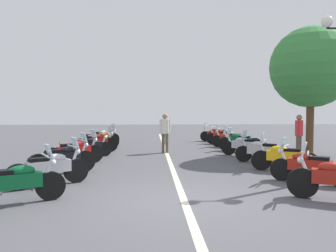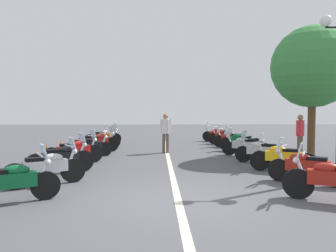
{
  "view_description": "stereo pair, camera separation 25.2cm",
  "coord_description": "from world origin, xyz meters",
  "px_view_note": "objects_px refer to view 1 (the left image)",
  "views": [
    {
      "loc": [
        -6.69,
        0.68,
        1.88
      ],
      "look_at": [
        6.63,
        0.0,
        1.28
      ],
      "focal_mm": 34.57,
      "sensor_mm": 36.0,
      "label": 1
    },
    {
      "loc": [
        -6.69,
        0.43,
        1.88
      ],
      "look_at": [
        6.63,
        0.0,
        1.28
      ],
      "focal_mm": 34.57,
      "sensor_mm": 36.0,
      "label": 2
    }
  ],
  "objects_px": {
    "motorcycle_right_row_2": "(284,157)",
    "traffic_cone_0": "(46,151)",
    "motorcycle_left_row_7": "(102,137)",
    "bystander_1": "(165,130)",
    "motorcycle_left_row_4": "(88,147)",
    "motorcycle_left_row_6": "(101,139)",
    "motorcycle_right_row_5": "(239,141)",
    "motorcycle_right_row_1": "(308,166)",
    "motorcycle_left_row_3": "(75,151)",
    "bystander_0": "(299,132)",
    "traffic_cone_1": "(60,147)",
    "motorcycle_left_row_0": "(14,182)",
    "motorcycle_right_row_6": "(231,139)",
    "motorcycle_right_row_3": "(262,151)",
    "motorcycle_left_row_5": "(96,142)",
    "motorcycle_right_row_8": "(216,134)",
    "motorcycle_left_row_2": "(63,158)",
    "motorcycle_right_row_7": "(222,136)",
    "motorcycle_left_row_1": "(50,168)",
    "motorcycle_right_row_4": "(245,145)",
    "roadside_tree_0": "(311,67)"
  },
  "relations": [
    {
      "from": "motorcycle_right_row_2",
      "to": "traffic_cone_0",
      "type": "height_order",
      "value": "motorcycle_right_row_2"
    },
    {
      "from": "motorcycle_left_row_7",
      "to": "bystander_1",
      "type": "relative_size",
      "value": 1.1
    },
    {
      "from": "motorcycle_left_row_4",
      "to": "motorcycle_left_row_6",
      "type": "distance_m",
      "value": 3.35
    },
    {
      "from": "motorcycle_right_row_5",
      "to": "motorcycle_right_row_1",
      "type": "bearing_deg",
      "value": 119.6
    },
    {
      "from": "motorcycle_left_row_3",
      "to": "motorcycle_right_row_5",
      "type": "bearing_deg",
      "value": -8.18
    },
    {
      "from": "bystander_0",
      "to": "traffic_cone_1",
      "type": "bearing_deg",
      "value": -136.9
    },
    {
      "from": "motorcycle_left_row_0",
      "to": "motorcycle_right_row_1",
      "type": "bearing_deg",
      "value": -16.03
    },
    {
      "from": "motorcycle_right_row_6",
      "to": "traffic_cone_1",
      "type": "relative_size",
      "value": 3.03
    },
    {
      "from": "motorcycle_right_row_3",
      "to": "traffic_cone_1",
      "type": "xyz_separation_m",
      "value": [
        2.98,
        8.04,
        -0.16
      ]
    },
    {
      "from": "motorcycle_right_row_6",
      "to": "motorcycle_left_row_4",
      "type": "bearing_deg",
      "value": 60.96
    },
    {
      "from": "motorcycle_left_row_5",
      "to": "motorcycle_right_row_8",
      "type": "bearing_deg",
      "value": 10.1
    },
    {
      "from": "motorcycle_left_row_6",
      "to": "motorcycle_right_row_6",
      "type": "bearing_deg",
      "value": -31.71
    },
    {
      "from": "motorcycle_left_row_4",
      "to": "motorcycle_right_row_3",
      "type": "xyz_separation_m",
      "value": [
        -1.79,
        -6.58,
        0.01
      ]
    },
    {
      "from": "motorcycle_right_row_5",
      "to": "bystander_1",
      "type": "xyz_separation_m",
      "value": [
        -0.28,
        3.5,
        0.57
      ]
    },
    {
      "from": "motorcycle_right_row_8",
      "to": "motorcycle_left_row_6",
      "type": "bearing_deg",
      "value": 55.6
    },
    {
      "from": "bystander_0",
      "to": "motorcycle_right_row_3",
      "type": "bearing_deg",
      "value": -91.43
    },
    {
      "from": "motorcycle_right_row_2",
      "to": "motorcycle_left_row_3",
      "type": "bearing_deg",
      "value": 12.47
    },
    {
      "from": "motorcycle_left_row_2",
      "to": "motorcycle_right_row_1",
      "type": "bearing_deg",
      "value": -46.56
    },
    {
      "from": "motorcycle_left_row_6",
      "to": "bystander_0",
      "type": "height_order",
      "value": "bystander_0"
    },
    {
      "from": "motorcycle_right_row_2",
      "to": "traffic_cone_1",
      "type": "relative_size",
      "value": 3.06
    },
    {
      "from": "motorcycle_right_row_7",
      "to": "motorcycle_left_row_7",
      "type": "bearing_deg",
      "value": 35.65
    },
    {
      "from": "motorcycle_left_row_4",
      "to": "motorcycle_right_row_2",
      "type": "bearing_deg",
      "value": -60.26
    },
    {
      "from": "motorcycle_left_row_7",
      "to": "motorcycle_right_row_7",
      "type": "height_order",
      "value": "motorcycle_left_row_7"
    },
    {
      "from": "motorcycle_left_row_5",
      "to": "traffic_cone_1",
      "type": "bearing_deg",
      "value": 169.02
    },
    {
      "from": "motorcycle_right_row_8",
      "to": "traffic_cone_1",
      "type": "bearing_deg",
      "value": 62.94
    },
    {
      "from": "motorcycle_right_row_2",
      "to": "bystander_1",
      "type": "height_order",
      "value": "bystander_1"
    },
    {
      "from": "motorcycle_left_row_2",
      "to": "bystander_1",
      "type": "relative_size",
      "value": 1.01
    },
    {
      "from": "motorcycle_right_row_2",
      "to": "motorcycle_right_row_6",
      "type": "height_order",
      "value": "motorcycle_right_row_2"
    },
    {
      "from": "motorcycle_right_row_8",
      "to": "motorcycle_left_row_1",
      "type": "bearing_deg",
      "value": 89.32
    },
    {
      "from": "motorcycle_right_row_1",
      "to": "motorcycle_right_row_4",
      "type": "height_order",
      "value": "motorcycle_right_row_1"
    },
    {
      "from": "motorcycle_left_row_1",
      "to": "motorcycle_left_row_3",
      "type": "distance_m",
      "value": 3.35
    },
    {
      "from": "motorcycle_left_row_0",
      "to": "motorcycle_right_row_8",
      "type": "distance_m",
      "value": 15.0
    },
    {
      "from": "motorcycle_right_row_2",
      "to": "motorcycle_right_row_3",
      "type": "distance_m",
      "value": 1.64
    },
    {
      "from": "motorcycle_left_row_2",
      "to": "motorcycle_right_row_8",
      "type": "distance_m",
      "value": 12.13
    },
    {
      "from": "motorcycle_right_row_2",
      "to": "bystander_0",
      "type": "xyz_separation_m",
      "value": [
        3.35,
        -2.05,
        0.56
      ]
    },
    {
      "from": "motorcycle_right_row_3",
      "to": "motorcycle_right_row_4",
      "type": "height_order",
      "value": "same"
    },
    {
      "from": "motorcycle_left_row_6",
      "to": "motorcycle_left_row_0",
      "type": "bearing_deg",
      "value": -122.46
    },
    {
      "from": "motorcycle_left_row_2",
      "to": "motorcycle_right_row_4",
      "type": "distance_m",
      "value": 7.46
    },
    {
      "from": "motorcycle_right_row_1",
      "to": "traffic_cone_0",
      "type": "height_order",
      "value": "motorcycle_right_row_1"
    },
    {
      "from": "motorcycle_left_row_5",
      "to": "motorcycle_right_row_3",
      "type": "relative_size",
      "value": 1.12
    },
    {
      "from": "motorcycle_left_row_2",
      "to": "motorcycle_right_row_6",
      "type": "height_order",
      "value": "motorcycle_left_row_2"
    },
    {
      "from": "motorcycle_right_row_2",
      "to": "motorcycle_right_row_3",
      "type": "bearing_deg",
      "value": -58.98
    },
    {
      "from": "motorcycle_left_row_1",
      "to": "motorcycle_right_row_2",
      "type": "bearing_deg",
      "value": -19.57
    },
    {
      "from": "motorcycle_left_row_1",
      "to": "roadside_tree_0",
      "type": "bearing_deg",
      "value": -3.1
    },
    {
      "from": "motorcycle_left_row_1",
      "to": "motorcycle_left_row_2",
      "type": "distance_m",
      "value": 1.59
    },
    {
      "from": "motorcycle_right_row_2",
      "to": "roadside_tree_0",
      "type": "distance_m",
      "value": 5.77
    },
    {
      "from": "motorcycle_right_row_6",
      "to": "motorcycle_right_row_7",
      "type": "relative_size",
      "value": 1.09
    },
    {
      "from": "motorcycle_left_row_3",
      "to": "motorcycle_left_row_7",
      "type": "relative_size",
      "value": 0.97
    },
    {
      "from": "motorcycle_right_row_7",
      "to": "motorcycle_left_row_4",
      "type": "bearing_deg",
      "value": 72.97
    },
    {
      "from": "motorcycle_left_row_6",
      "to": "motorcycle_right_row_1",
      "type": "bearing_deg",
      "value": -82.94
    }
  ]
}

